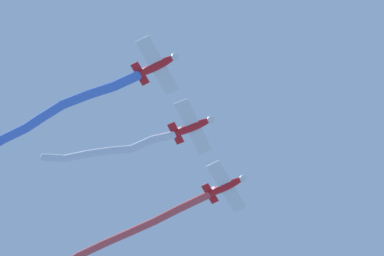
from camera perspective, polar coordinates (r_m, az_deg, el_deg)
airplane_lead at (r=74.18m, az=-2.47°, el=4.43°), size 5.95×4.61×1.49m
smoke_trail_lead at (r=79.79m, az=-10.95°, el=0.36°), size 9.16×22.52×4.62m
airplane_left_wing at (r=76.88m, az=0.07°, el=0.09°), size 5.87×4.58×1.49m
smoke_trail_left_wing at (r=80.14m, az=-6.00°, el=-1.54°), size 8.53×12.32×4.40m
airplane_right_wing at (r=79.60m, az=2.43°, el=-4.12°), size 5.97×4.62×1.49m
smoke_trail_right_wing at (r=82.94m, az=-4.42°, el=-7.35°), size 7.23×17.67×1.58m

